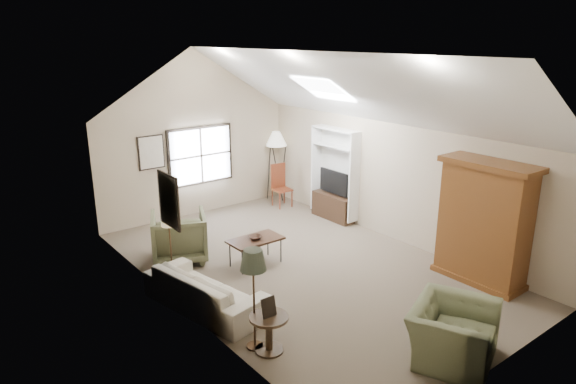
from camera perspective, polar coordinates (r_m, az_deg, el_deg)
room_shell at (r=9.04m, az=1.59°, el=10.42°), size 5.01×8.01×4.00m
window at (r=12.65m, az=-9.67°, el=4.02°), size 1.72×0.08×1.42m
skylight at (r=10.56m, az=3.95°, el=11.42°), size 0.80×1.20×0.52m
wall_art at (r=9.98m, az=-14.10°, el=1.88°), size 1.97×3.71×0.88m
armoire at (r=9.64m, az=20.96°, el=-3.20°), size 0.60×1.50×2.20m
tv_alcove at (r=12.14m, az=5.20°, el=2.18°), size 0.32×1.30×2.10m
media_console at (r=12.37m, az=5.03°, el=-1.65°), size 0.34×1.18×0.60m
tv_panel at (r=12.18m, az=5.10°, el=1.12°), size 0.05×0.90×0.55m
sofa at (r=8.51m, az=-9.15°, el=-10.68°), size 1.26×2.32×0.64m
armchair_near at (r=7.53m, az=17.82°, el=-14.71°), size 1.51×1.42×0.78m
armchair_far at (r=10.28m, az=-12.00°, el=-4.85°), size 1.37×1.38×0.96m
coffee_table at (r=9.94m, az=-3.61°, el=-6.62°), size 1.03×0.58×0.53m
bowl at (r=9.83m, az=-3.65°, el=-5.05°), size 0.25×0.25×0.06m
side_table at (r=7.40m, az=-2.12°, el=-15.45°), size 0.64×0.64×0.55m
side_chair at (r=13.15m, az=-0.67°, el=0.70°), size 0.47×0.47×1.10m
tripod_lamp at (r=13.66m, az=-1.29°, el=3.01°), size 0.69×0.69×1.87m
dark_lamp at (r=7.24m, az=-3.81°, el=-11.77°), size 0.43×0.43×1.53m
tan_lamp at (r=9.33m, az=-12.92°, el=-5.85°), size 0.32×0.32×1.37m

